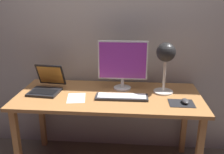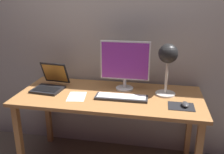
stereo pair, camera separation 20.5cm
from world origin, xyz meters
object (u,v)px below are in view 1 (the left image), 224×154
at_px(keyboard_main, 122,97).
at_px(monitor, 123,63).
at_px(mouse, 185,101).
at_px(laptop, 47,84).
at_px(desk_lamp, 166,57).

bearing_deg(keyboard_main, monitor, 91.19).
relative_size(monitor, mouse, 4.66).
height_order(monitor, mouse, monitor).
height_order(monitor, keyboard_main, monitor).
xyz_separation_m(monitor, keyboard_main, (0.00, -0.22, -0.24)).
distance_m(monitor, mouse, 0.63).
relative_size(laptop, desk_lamp, 0.75).
bearing_deg(laptop, keyboard_main, -10.73).
bearing_deg(keyboard_main, mouse, -7.05).
xyz_separation_m(laptop, mouse, (1.19, -0.19, -0.04)).
distance_m(keyboard_main, desk_lamp, 0.51).
bearing_deg(mouse, monitor, 150.99).
distance_m(monitor, laptop, 0.71).
height_order(laptop, desk_lamp, desk_lamp).
xyz_separation_m(monitor, mouse, (0.52, -0.29, -0.23)).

